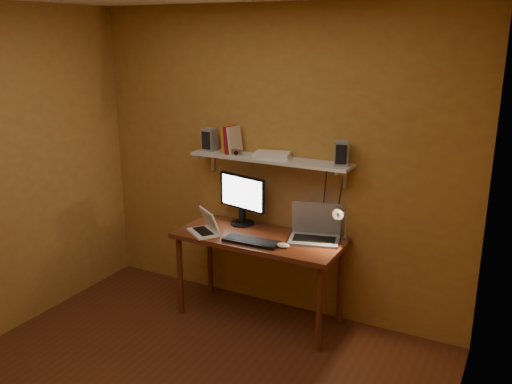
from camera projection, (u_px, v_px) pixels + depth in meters
The scene contains 14 objects.
room at pixel (158, 217), 3.23m from camera, with size 3.44×3.24×2.64m.
desk at pixel (259, 246), 4.49m from camera, with size 1.40×0.60×0.75m.
wall_shelf at pixel (270, 159), 4.46m from camera, with size 1.40×0.25×0.21m.
monitor at pixel (242, 197), 4.68m from camera, with size 0.48×0.25×0.44m.
laptop at pixel (315, 230), 4.38m from camera, with size 0.46×0.38×0.30m.
netbook at pixel (206, 227), 4.52m from camera, with size 0.34×0.32×0.20m.
keyboard at pixel (251, 241), 4.32m from camera, with size 0.46×0.15×0.02m, color black.
mouse at pixel (283, 245), 4.22m from camera, with size 0.11×0.07×0.04m, color white.
desk_lamp at pixel (341, 220), 4.22m from camera, with size 0.09×0.23×0.38m.
speaker_left at pixel (210, 140), 4.70m from camera, with size 0.11×0.11×0.20m, color gray.
speaker_right at pixel (341, 153), 4.17m from camera, with size 0.11×0.11×0.19m, color gray.
books at pixel (231, 140), 4.60m from camera, with size 0.14×0.16×0.23m.
shelf_camera at pixel (237, 153), 4.51m from camera, with size 0.10×0.05×0.06m.
router at pixel (272, 155), 4.44m from camera, with size 0.29×0.19×0.05m, color white.
Camera 1 is at (1.94, -2.44, 2.35)m, focal length 38.00 mm.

